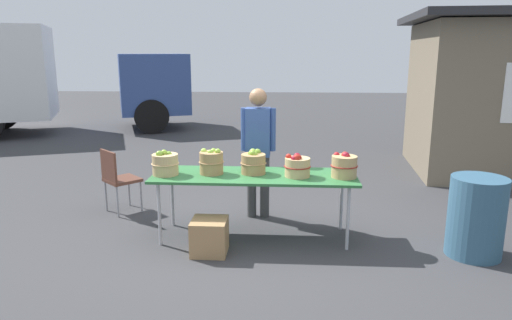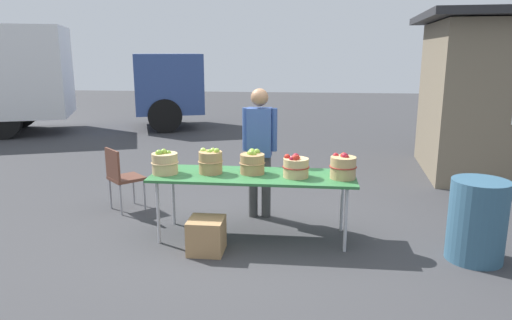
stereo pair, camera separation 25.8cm
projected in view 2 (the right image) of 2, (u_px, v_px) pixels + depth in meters
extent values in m
plane|color=#38383A|center=(253.00, 237.00, 5.46)|extent=(40.00, 40.00, 0.00)
cube|color=#2D6B38|center=(253.00, 176.00, 5.29)|extent=(2.30, 0.76, 0.03)
cylinder|color=#B2B2B7|center=(158.00, 213.00, 5.20)|extent=(0.04, 0.04, 0.72)
cylinder|color=#B2B2B7|center=(346.00, 220.00, 4.98)|extent=(0.04, 0.04, 0.72)
cylinder|color=#B2B2B7|center=(173.00, 196.00, 5.78)|extent=(0.04, 0.04, 0.72)
cylinder|color=#B2B2B7|center=(342.00, 202.00, 5.56)|extent=(0.04, 0.04, 0.72)
cylinder|color=tan|center=(165.00, 163.00, 5.31)|extent=(0.29, 0.29, 0.24)
torus|color=tan|center=(165.00, 162.00, 5.31)|extent=(0.31, 0.31, 0.01)
sphere|color=#8CB738|center=(164.00, 152.00, 5.28)|extent=(0.07, 0.07, 0.07)
sphere|color=#7AA833|center=(159.00, 153.00, 5.24)|extent=(0.08, 0.08, 0.08)
sphere|color=#8CB738|center=(164.00, 152.00, 5.30)|extent=(0.07, 0.07, 0.07)
sphere|color=#7AA833|center=(169.00, 153.00, 5.30)|extent=(0.07, 0.07, 0.07)
cylinder|color=#A87F51|center=(211.00, 162.00, 5.32)|extent=(0.27, 0.27, 0.25)
torus|color=#A87F51|center=(211.00, 161.00, 5.32)|extent=(0.29, 0.29, 0.01)
sphere|color=#7AA833|center=(209.00, 152.00, 5.29)|extent=(0.07, 0.07, 0.07)
sphere|color=#8CB738|center=(217.00, 151.00, 5.27)|extent=(0.07, 0.07, 0.07)
sphere|color=#9EC647|center=(203.00, 151.00, 5.34)|extent=(0.07, 0.07, 0.07)
sphere|color=#8CB738|center=(213.00, 151.00, 5.36)|extent=(0.07, 0.07, 0.07)
cylinder|color=#A87F51|center=(252.00, 164.00, 5.32)|extent=(0.28, 0.28, 0.22)
torus|color=#A87F51|center=(252.00, 163.00, 5.31)|extent=(0.30, 0.30, 0.01)
sphere|color=#7AA833|center=(257.00, 152.00, 5.36)|extent=(0.08, 0.08, 0.08)
sphere|color=#8CB738|center=(252.00, 152.00, 5.34)|extent=(0.08, 0.08, 0.08)
sphere|color=#7AA833|center=(252.00, 153.00, 5.27)|extent=(0.08, 0.08, 0.08)
sphere|color=#7AA833|center=(250.00, 154.00, 5.30)|extent=(0.08, 0.08, 0.08)
sphere|color=#8CB738|center=(253.00, 154.00, 5.27)|extent=(0.07, 0.07, 0.07)
cylinder|color=tan|center=(296.00, 168.00, 5.17)|extent=(0.28, 0.28, 0.21)
torus|color=maroon|center=(296.00, 167.00, 5.16)|extent=(0.30, 0.30, 0.01)
sphere|color=#B22319|center=(297.00, 158.00, 5.11)|extent=(0.07, 0.07, 0.07)
sphere|color=maroon|center=(296.00, 157.00, 5.18)|extent=(0.08, 0.08, 0.08)
sphere|color=maroon|center=(293.00, 159.00, 5.08)|extent=(0.08, 0.08, 0.08)
sphere|color=#B22319|center=(295.00, 158.00, 5.08)|extent=(0.08, 0.08, 0.08)
sphere|color=#B22319|center=(287.00, 157.00, 5.17)|extent=(0.07, 0.07, 0.07)
cylinder|color=tan|center=(343.00, 168.00, 5.11)|extent=(0.28, 0.28, 0.24)
torus|color=maroon|center=(343.00, 167.00, 5.10)|extent=(0.30, 0.30, 0.01)
sphere|color=maroon|center=(345.00, 156.00, 5.08)|extent=(0.08, 0.08, 0.08)
sphere|color=maroon|center=(346.00, 157.00, 5.06)|extent=(0.06, 0.06, 0.06)
sphere|color=#B22319|center=(344.00, 156.00, 5.10)|extent=(0.08, 0.08, 0.08)
sphere|color=maroon|center=(336.00, 156.00, 5.16)|extent=(0.07, 0.07, 0.07)
cylinder|color=#3F3F3F|center=(266.00, 187.00, 6.03)|extent=(0.12, 0.12, 0.81)
cylinder|color=#3F3F3F|center=(253.00, 186.00, 6.05)|extent=(0.12, 0.12, 0.81)
cube|color=#334C8C|center=(260.00, 132.00, 5.88)|extent=(0.31, 0.22, 0.61)
sphere|color=#936B4C|center=(260.00, 97.00, 5.78)|extent=(0.22, 0.22, 0.22)
cylinder|color=#334C8C|center=(274.00, 130.00, 5.85)|extent=(0.08, 0.08, 0.54)
cylinder|color=#334C8C|center=(246.00, 129.00, 5.89)|extent=(0.08, 0.08, 0.54)
cube|color=#334C8C|center=(167.00, 83.00, 13.14)|extent=(2.42, 2.60, 1.60)
cube|color=black|center=(197.00, 71.00, 13.27)|extent=(0.65, 1.67, 0.80)
cylinder|color=black|center=(161.00, 108.00, 14.18)|extent=(0.94, 0.58, 0.90)
cylinder|color=black|center=(165.00, 116.00, 12.39)|extent=(0.94, 0.58, 0.90)
cylinder|color=black|center=(20.00, 112.00, 13.26)|extent=(0.94, 0.58, 0.90)
cylinder|color=black|center=(2.00, 121.00, 11.46)|extent=(0.94, 0.58, 0.90)
cube|color=brown|center=(127.00, 178.00, 6.31)|extent=(0.57, 0.57, 0.04)
cube|color=brown|center=(113.00, 164.00, 6.15)|extent=(0.31, 0.30, 0.40)
cylinder|color=gray|center=(145.00, 195.00, 6.34)|extent=(0.02, 0.02, 0.42)
cylinder|color=gray|center=(134.00, 189.00, 6.60)|extent=(0.02, 0.02, 0.42)
cylinder|color=gray|center=(121.00, 200.00, 6.13)|extent=(0.02, 0.02, 0.42)
cylinder|color=gray|center=(111.00, 194.00, 6.39)|extent=(0.02, 0.02, 0.42)
cylinder|color=#335972|center=(477.00, 221.00, 4.77)|extent=(0.57, 0.57, 0.85)
cube|color=#A87F51|center=(206.00, 236.00, 5.00)|extent=(0.37, 0.37, 0.37)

